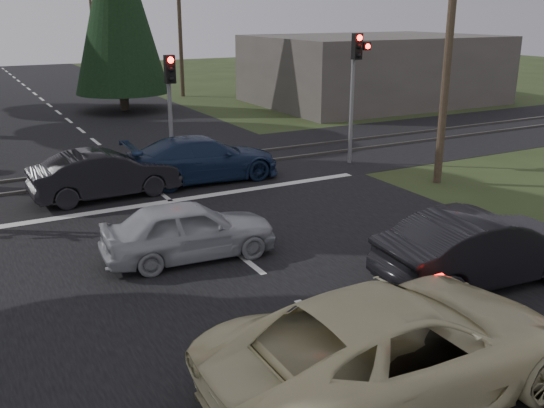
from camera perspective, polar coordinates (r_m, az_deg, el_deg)
ground at (r=11.51m, az=4.44°, el=-10.66°), size 120.00×120.00×0.00m
road at (r=20.03m, az=-11.18°, el=1.62°), size 14.00×100.00×0.01m
rail_corridor at (r=21.89m, az=-12.78°, el=2.89°), size 120.00×8.00×0.01m
stop_line at (r=18.39m, az=-9.47°, el=0.27°), size 13.00×0.35×0.00m
rail_near at (r=21.13m, az=-12.18°, el=2.52°), size 120.00×0.12×0.10m
rail_far at (r=22.63m, az=-13.35°, el=3.45°), size 120.00×0.12×0.10m
traffic_signal_right at (r=22.32m, az=7.91°, el=12.09°), size 0.68×0.48×4.70m
traffic_signal_center at (r=20.40m, az=-9.53°, el=10.05°), size 0.32×0.48×4.10m
utility_pole_near at (r=20.18m, az=16.38°, el=14.99°), size 1.80×0.26×9.00m
utility_pole_mid at (r=40.95m, az=-8.68°, el=16.56°), size 1.80×0.26×9.00m
utility_pole_far at (r=65.00m, az=-16.61°, el=16.44°), size 1.80×0.26×9.00m
conifer_tree at (r=35.63m, az=-14.40°, el=18.11°), size 5.20×5.20×11.00m
building_right at (r=38.66m, az=9.51°, el=12.41°), size 14.00×10.00×4.00m
cream_coupe at (r=9.23m, az=11.63°, el=-12.94°), size 5.86×2.71×1.63m
dark_hatchback at (r=13.33m, az=19.22°, el=-3.93°), size 4.75×1.99×1.53m
silver_car at (r=13.98m, az=-7.81°, el=-2.44°), size 4.08×1.90×1.35m
blue_sedan at (r=20.34m, az=-6.52°, el=4.24°), size 5.22×2.30×1.49m
dark_car_far at (r=19.04m, az=-15.43°, el=2.71°), size 4.46×1.72×1.45m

